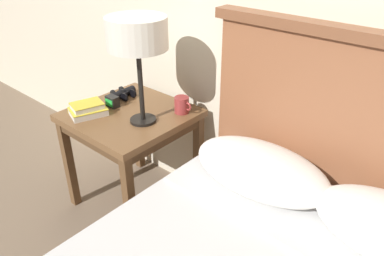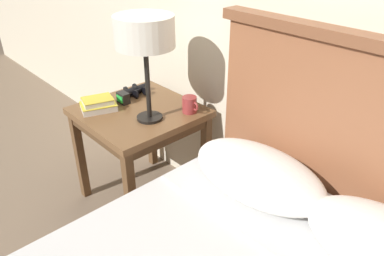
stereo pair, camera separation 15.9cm
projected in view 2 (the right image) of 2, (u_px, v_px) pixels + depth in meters
The scene contains 7 objects.
nightstand at pixel (140, 122), 2.02m from camera, with size 0.58×0.58×0.58m.
table_lamp at pixel (145, 34), 1.68m from camera, with size 0.28×0.28×0.51m.
book_on_nightstand at pixel (99, 106), 1.97m from camera, with size 0.19×0.21×0.04m.
book_stacked_on_top at pixel (97, 101), 1.96m from camera, with size 0.16×0.18×0.03m.
binoculars_pair at pixel (135, 90), 2.14m from camera, with size 0.14×0.16×0.05m.
coffee_mug at pixel (190, 105), 1.93m from camera, with size 0.10×0.08×0.08m.
alarm_clock at pixel (123, 98), 2.03m from camera, with size 0.07×0.05×0.06m.
Camera 2 is at (0.88, -0.43, 1.46)m, focal length 35.00 mm.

